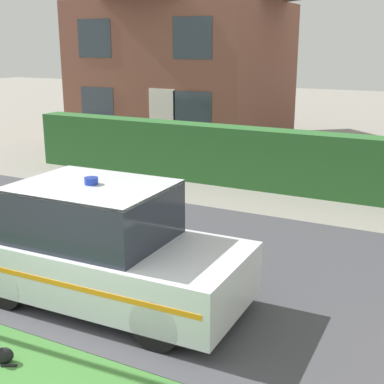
% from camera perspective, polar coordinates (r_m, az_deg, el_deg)
% --- Properties ---
extents(road_strip, '(28.00, 5.95, 0.01)m').
position_cam_1_polar(road_strip, '(9.14, -1.03, -7.34)').
color(road_strip, '#424247').
rests_on(road_strip, ground).
extents(garden_hedge, '(14.37, 0.69, 1.51)m').
position_cam_1_polar(garden_hedge, '(13.46, 8.69, 3.38)').
color(garden_hedge, '#2D662D').
rests_on(garden_hedge, ground).
extents(police_car, '(3.92, 1.89, 1.79)m').
position_cam_1_polar(police_car, '(7.60, -9.33, -5.88)').
color(police_car, black).
rests_on(police_car, road_strip).
extents(cat, '(0.33, 0.24, 0.28)m').
position_cam_1_polar(cat, '(6.79, -19.61, -15.97)').
color(cat, black).
rests_on(cat, ground).
extents(house_left, '(7.33, 6.51, 7.59)m').
position_cam_1_polar(house_left, '(21.13, -0.72, 16.47)').
color(house_left, brown).
rests_on(house_left, ground).
extents(wheelie_bin, '(0.79, 0.75, 1.19)m').
position_cam_1_polar(wheelie_bin, '(15.47, -5.25, 4.49)').
color(wheelie_bin, black).
rests_on(wheelie_bin, ground).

